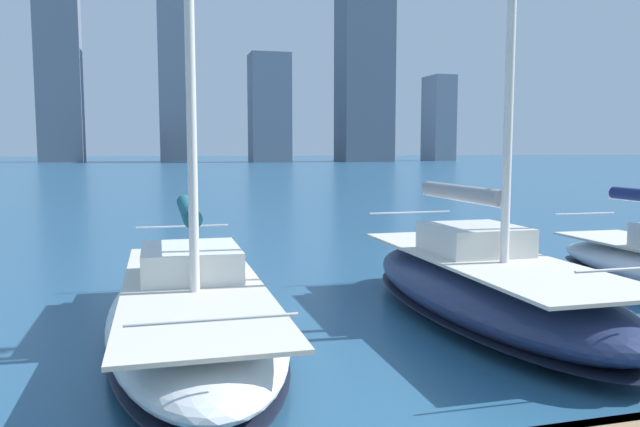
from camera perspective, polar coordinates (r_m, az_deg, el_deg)
The scene contains 3 objects.
city_skyline at distance 164.63m, azimuth -14.12°, elevation 12.50°, with size 163.72×24.07×53.87m.
sailboat_grey at distance 12.69m, azimuth 14.84°, elevation -6.20°, with size 2.97×8.49×12.59m.
sailboat_teal at distance 11.34m, azimuth -11.53°, elevation -8.14°, with size 3.00×9.37×12.73m.
Camera 1 is at (2.70, 3.78, 3.35)m, focal length 35.00 mm.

